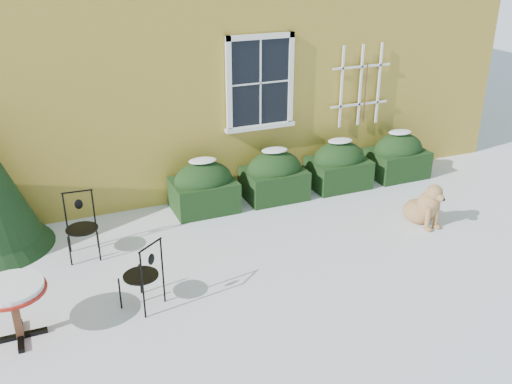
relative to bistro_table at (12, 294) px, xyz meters
name	(u,v)px	position (x,y,z in m)	size (l,w,h in m)	color
ground	(285,281)	(3.32, -0.10, -0.59)	(80.00, 80.00, 0.00)	white
hedge_row	(307,171)	(4.97, 2.45, -0.19)	(4.95, 0.80, 0.91)	black
bistro_table	(12,294)	(0.00, 0.00, 0.00)	(0.77, 0.77, 0.71)	black
patio_chair_near	(143,274)	(1.47, 0.06, -0.13)	(0.57, 0.57, 0.92)	black
patio_chair_far	(81,226)	(0.94, 1.66, -0.12)	(0.46, 0.45, 0.95)	black
dog	(425,207)	(6.10, 0.56, -0.29)	(0.52, 0.86, 0.76)	tan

